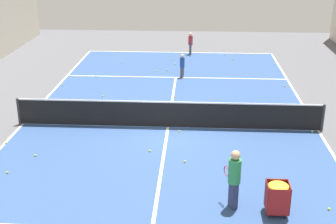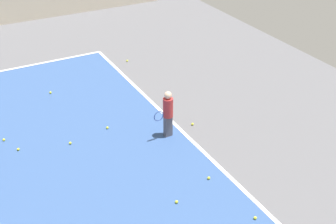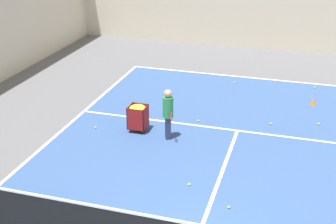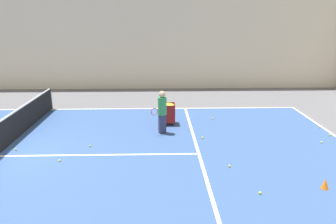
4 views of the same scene
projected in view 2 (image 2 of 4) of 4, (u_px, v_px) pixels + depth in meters
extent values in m
cube|color=white|center=(170.00, 120.00, 13.10)|extent=(11.11, 0.10, 0.00)
cube|color=#4C4C56|center=(168.00, 126.00, 12.28)|extent=(0.14, 0.22, 0.59)
cylinder|color=#B22D2D|center=(168.00, 108.00, 12.00)|extent=(0.28, 0.28, 0.53)
sphere|color=beige|center=(168.00, 95.00, 11.82)|extent=(0.20, 0.20, 0.20)
torus|color=#2D478C|center=(159.00, 116.00, 11.88)|extent=(0.04, 0.28, 0.28)
sphere|color=yellow|center=(18.00, 149.00, 11.81)|extent=(0.07, 0.07, 0.07)
sphere|color=yellow|center=(209.00, 178.00, 10.80)|extent=(0.07, 0.07, 0.07)
sphere|color=yellow|center=(255.00, 218.00, 9.66)|extent=(0.07, 0.07, 0.07)
sphere|color=yellow|center=(50.00, 93.00, 14.46)|extent=(0.07, 0.07, 0.07)
sphere|color=yellow|center=(177.00, 202.00, 10.09)|extent=(0.07, 0.07, 0.07)
sphere|color=yellow|center=(127.00, 61.00, 16.55)|extent=(0.07, 0.07, 0.07)
sphere|color=yellow|center=(107.00, 128.00, 12.69)|extent=(0.07, 0.07, 0.07)
sphere|color=yellow|center=(193.00, 124.00, 12.85)|extent=(0.07, 0.07, 0.07)
sphere|color=yellow|center=(70.00, 143.00, 12.05)|extent=(0.07, 0.07, 0.07)
sphere|color=yellow|center=(4.00, 140.00, 12.18)|extent=(0.07, 0.07, 0.07)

